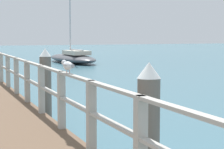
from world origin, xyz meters
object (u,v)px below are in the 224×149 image
(dock_piling_far, at_px, (46,84))
(dock_piling_near, at_px, (148,133))
(boat_2, at_px, (72,58))
(seagull_foreground, at_px, (68,65))

(dock_piling_far, bearing_deg, dock_piling_near, -90.00)
(dock_piling_near, bearing_deg, boat_2, 75.02)
(seagull_foreground, distance_m, boat_2, 23.81)
(dock_piling_near, distance_m, boat_2, 25.78)
(dock_piling_far, height_order, boat_2, boat_2)
(seagull_foreground, xyz_separation_m, boat_2, (7.04, 22.72, -1.19))
(dock_piling_far, distance_m, boat_2, 20.62)
(dock_piling_far, relative_size, boat_2, 0.20)
(dock_piling_far, bearing_deg, boat_2, 71.14)
(dock_piling_near, xyz_separation_m, boat_2, (6.66, 24.90, -0.50))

